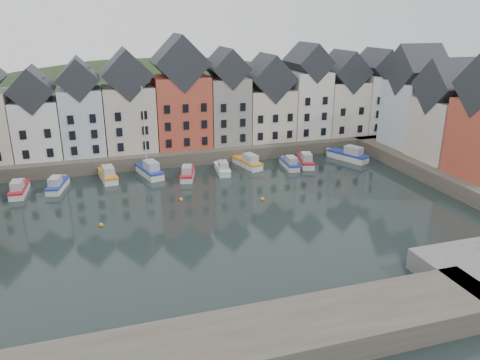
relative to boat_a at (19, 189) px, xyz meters
name	(u,v)px	position (x,y,z in m)	size (l,w,h in m)	color
ground	(228,221)	(24.01, -16.65, -0.68)	(260.00, 260.00, 0.00)	black
far_quay	(180,147)	(24.01, 13.35, 0.32)	(90.00, 16.00, 2.00)	#474236
right_quay	(472,175)	(61.01, -13.65, 0.32)	(14.00, 54.00, 2.00)	#474236
near_wall	(174,358)	(14.01, -38.65, 0.32)	(50.00, 6.00, 2.00)	#474236
hillside	(164,197)	(24.02, 39.35, -18.64)	(153.60, 70.40, 64.00)	#1F3118
far_terrace	(200,102)	(27.22, 11.35, 8.20)	(72.37, 8.16, 17.78)	beige
right_terrace	(450,113)	(60.01, -8.57, 8.24)	(8.30, 24.25, 16.36)	silver
mooring_buoys	(185,207)	(20.01, -11.31, -0.53)	(20.50, 5.50, 0.50)	orange
boat_a	(19,189)	(0.00, 0.00, 0.00)	(2.14, 6.00, 2.27)	silver
boat_b	(57,185)	(4.74, 0.29, -0.01)	(3.00, 6.04, 2.22)	silver
boat_c	(108,175)	(11.48, 2.45, 0.05)	(2.76, 6.53, 2.43)	silver
boat_d	(149,170)	(17.42, 2.55, 0.18)	(3.80, 7.24, 13.24)	silver
boat_e	(187,174)	(22.57, -0.13, -0.02)	(3.28, 6.03, 2.21)	silver
boat_f	(222,169)	(28.07, 0.69, -0.04)	(2.24, 5.68, 2.13)	silver
boat_g	(248,162)	(32.64, 2.27, 0.04)	(3.37, 6.59, 2.42)	silver
boat_h	(290,164)	(38.73, -0.03, -0.04)	(2.16, 5.67, 2.13)	silver
boat_i	(306,161)	(41.58, 0.36, 0.03)	(3.44, 6.47, 2.37)	silver
boat_j	(349,155)	(49.55, 0.81, 0.12)	(4.83, 7.28, 2.69)	silver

